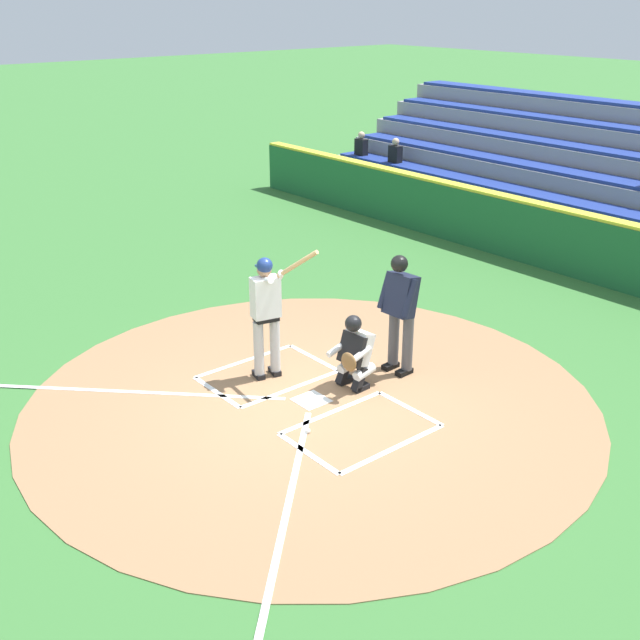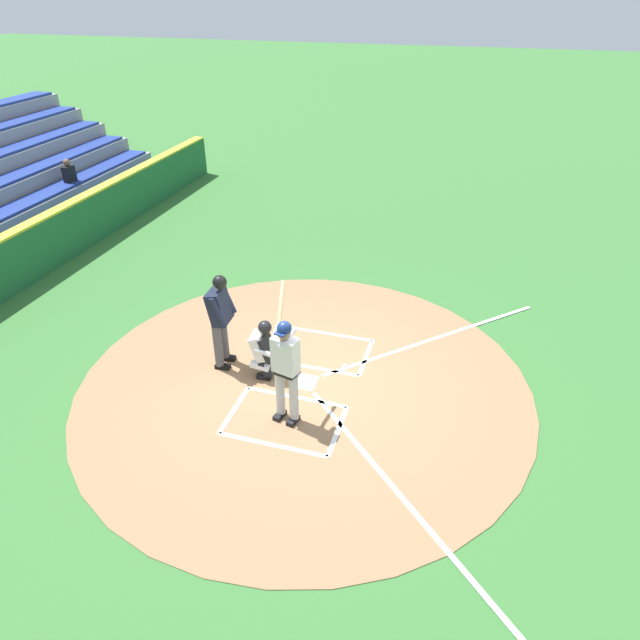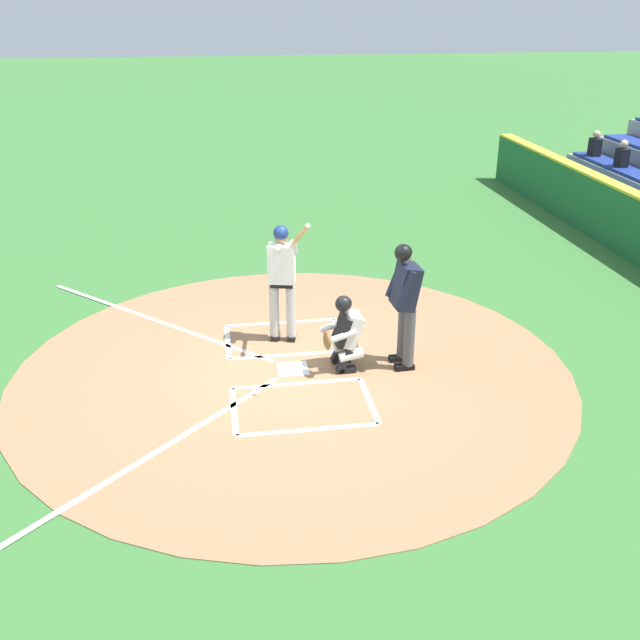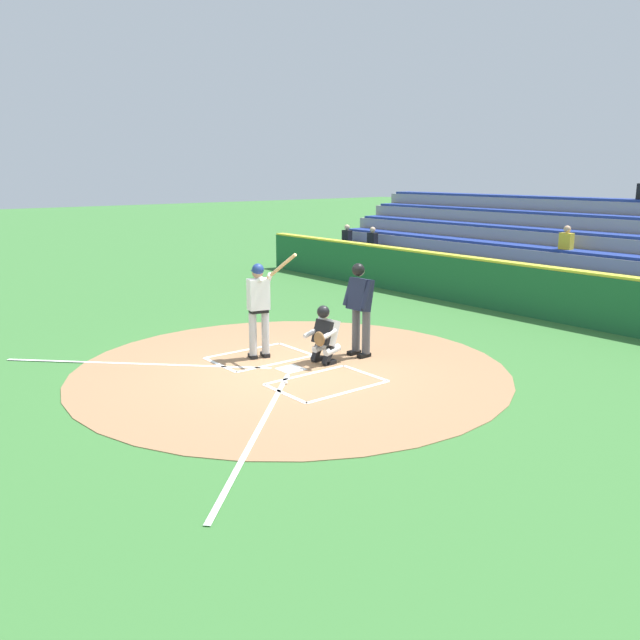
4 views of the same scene
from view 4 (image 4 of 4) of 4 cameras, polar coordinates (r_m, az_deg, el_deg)
name	(u,v)px [view 4 (image 4 of 4)]	position (r m, az deg, el deg)	size (l,w,h in m)	color
ground_plane	(291,370)	(12.26, -2.53, -4.31)	(120.00, 120.00, 0.00)	#387033
dirt_circle	(291,369)	(12.25, -2.53, -4.28)	(8.00, 8.00, 0.01)	#99704C
home_plate_and_chalk	(251,378)	(11.78, -6.00, -5.00)	(7.93, 4.91, 0.01)	white
batter	(259,303)	(12.76, -5.26, 1.43)	(1.05, 0.55, 2.13)	#BCBCBC
catcher	(324,333)	(12.48, 0.38, -1.17)	(0.61, 0.61, 1.13)	black
plate_umpire	(360,303)	(12.88, 3.46, 1.47)	(0.59, 0.43, 1.86)	#4C4C51
baseball	(286,383)	(11.41, -2.99, -5.43)	(0.07, 0.07, 0.07)	white
backstop_wall	(531,290)	(17.47, 17.78, 2.44)	(22.00, 0.36, 1.31)	#1E6033
bleacher_stand	(611,264)	(20.69, 23.81, 4.47)	(20.00, 5.10, 3.45)	gray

